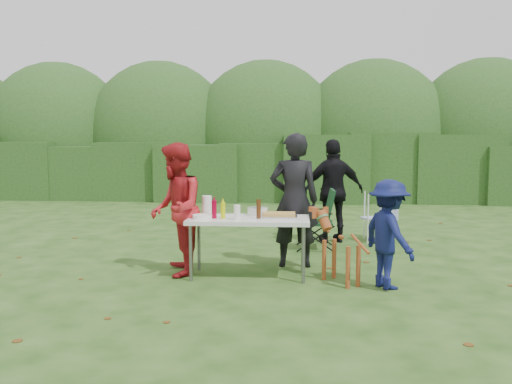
# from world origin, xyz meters

# --- Properties ---
(ground) EXTENTS (80.00, 80.00, 0.00)m
(ground) POSITION_xyz_m (0.00, 0.00, 0.00)
(ground) COLOR #1E4211
(hedge_row) EXTENTS (22.00, 1.40, 1.70)m
(hedge_row) POSITION_xyz_m (0.00, 8.00, 0.85)
(hedge_row) COLOR #23471C
(hedge_row) RESTS_ON ground
(shrub_backdrop) EXTENTS (20.00, 2.60, 3.20)m
(shrub_backdrop) POSITION_xyz_m (0.00, 9.60, 1.60)
(shrub_backdrop) COLOR #3D6628
(shrub_backdrop) RESTS_ON ground
(folding_table) EXTENTS (1.50, 0.70, 0.74)m
(folding_table) POSITION_xyz_m (0.33, 0.01, 0.69)
(folding_table) COLOR silver
(folding_table) RESTS_ON ground
(person_cook) EXTENTS (0.67, 0.46, 1.79)m
(person_cook) POSITION_xyz_m (0.89, 0.58, 0.90)
(person_cook) COLOR black
(person_cook) RESTS_ON ground
(person_red_jacket) EXTENTS (0.80, 0.93, 1.67)m
(person_red_jacket) POSITION_xyz_m (-0.59, 0.03, 0.84)
(person_red_jacket) COLOR #AE1A20
(person_red_jacket) RESTS_ON ground
(person_black_puffy) EXTENTS (1.06, 0.63, 1.70)m
(person_black_puffy) POSITION_xyz_m (1.54, 2.30, 0.85)
(person_black_puffy) COLOR black
(person_black_puffy) RESTS_ON ground
(child) EXTENTS (0.78, 0.94, 1.26)m
(child) POSITION_xyz_m (1.98, -0.39, 0.63)
(child) COLOR #0E1548
(child) RESTS_ON ground
(dog) EXTENTS (0.80, 0.93, 0.85)m
(dog) POSITION_xyz_m (1.46, -0.22, 0.42)
(dog) COLOR #97451F
(dog) RESTS_ON ground
(camping_chair) EXTENTS (0.61, 0.61, 0.94)m
(camping_chair) POSITION_xyz_m (1.22, 1.72, 0.47)
(camping_chair) COLOR #13371B
(camping_chair) RESTS_ON ground
(lawn_chair) EXTENTS (0.68, 0.68, 0.84)m
(lawn_chair) POSITION_xyz_m (2.30, 2.42, 0.42)
(lawn_chair) COLOR #5474D1
(lawn_chair) RESTS_ON ground
(food_tray) EXTENTS (0.45, 0.30, 0.02)m
(food_tray) POSITION_xyz_m (0.71, 0.10, 0.75)
(food_tray) COLOR #B7B7BA
(food_tray) RESTS_ON folding_table
(focaccia_bread) EXTENTS (0.40, 0.26, 0.04)m
(focaccia_bread) POSITION_xyz_m (0.71, 0.10, 0.78)
(focaccia_bread) COLOR #C19343
(focaccia_bread) RESTS_ON food_tray
(mustard_bottle) EXTENTS (0.06, 0.06, 0.20)m
(mustard_bottle) POSITION_xyz_m (0.02, -0.06, 0.84)
(mustard_bottle) COLOR #C5D108
(mustard_bottle) RESTS_ON folding_table
(ketchup_bottle) EXTENTS (0.06, 0.06, 0.22)m
(ketchup_bottle) POSITION_xyz_m (-0.09, -0.06, 0.85)
(ketchup_bottle) COLOR maroon
(ketchup_bottle) RESTS_ON folding_table
(beer_bottle) EXTENTS (0.06, 0.06, 0.24)m
(beer_bottle) POSITION_xyz_m (0.46, -0.04, 0.86)
(beer_bottle) COLOR #47230F
(beer_bottle) RESTS_ON folding_table
(paper_towel_roll) EXTENTS (0.12, 0.12, 0.26)m
(paper_towel_roll) POSITION_xyz_m (-0.21, 0.11, 0.87)
(paper_towel_roll) COLOR white
(paper_towel_roll) RESTS_ON folding_table
(cup_stack) EXTENTS (0.08, 0.08, 0.18)m
(cup_stack) POSITION_xyz_m (0.20, -0.14, 0.83)
(cup_stack) COLOR white
(cup_stack) RESTS_ON folding_table
(pasta_bowl) EXTENTS (0.26, 0.26, 0.10)m
(pasta_bowl) POSITION_xyz_m (0.43, 0.25, 0.79)
(pasta_bowl) COLOR silver
(pasta_bowl) RESTS_ON folding_table
(plate_stack) EXTENTS (0.24, 0.24, 0.05)m
(plate_stack) POSITION_xyz_m (-0.23, -0.09, 0.77)
(plate_stack) COLOR white
(plate_stack) RESTS_ON folding_table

